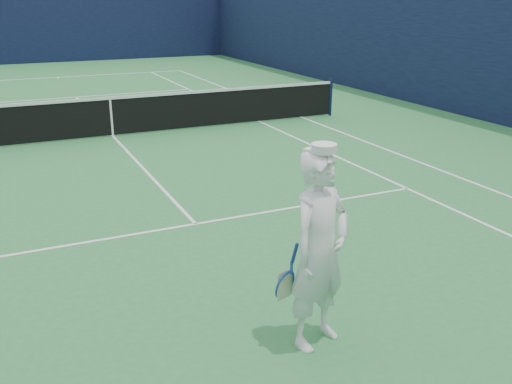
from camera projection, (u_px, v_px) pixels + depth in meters
ground at (113, 136)px, 14.40m from camera, size 80.00×80.00×0.00m
court_markings at (113, 136)px, 14.39m from camera, size 11.03×23.83×0.01m
windscreen_fence at (106, 56)px, 13.74m from camera, size 20.12×36.12×4.00m
tennis_net at (111, 115)px, 14.21m from camera, size 12.88×0.09×1.07m
tennis_player at (320, 250)px, 5.58m from camera, size 0.92×0.71×2.10m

